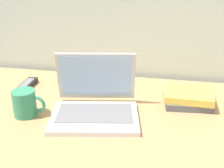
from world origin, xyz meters
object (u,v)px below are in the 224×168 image
(laptop, at_px, (95,103))
(remote_control_far, at_px, (26,86))
(coffee_mug, at_px, (25,103))
(book_stack, at_px, (188,98))

(laptop, height_order, remote_control_far, laptop)
(coffee_mug, bearing_deg, remote_control_far, 116.68)
(remote_control_far, bearing_deg, laptop, -24.74)
(coffee_mug, height_order, remote_control_far, coffee_mug)
(coffee_mug, distance_m, book_stack, 0.62)
(remote_control_far, height_order, book_stack, book_stack)
(remote_control_far, bearing_deg, book_stack, -1.73)
(book_stack, bearing_deg, laptop, -156.99)
(coffee_mug, relative_size, book_stack, 0.65)
(laptop, bearing_deg, remote_control_far, 155.26)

